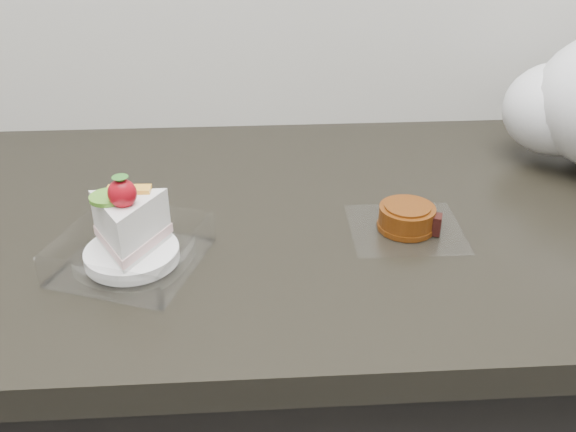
% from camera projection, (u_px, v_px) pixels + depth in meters
% --- Properties ---
extents(cake_tray, '(0.19, 0.19, 0.12)m').
position_uv_depth(cake_tray, '(130.00, 240.00, 0.74)').
color(cake_tray, white).
rests_on(cake_tray, counter).
extents(mooncake_wrap, '(0.14, 0.14, 0.03)m').
position_uv_depth(mooncake_wrap, '(407.00, 220.00, 0.82)').
color(mooncake_wrap, white).
rests_on(mooncake_wrap, counter).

